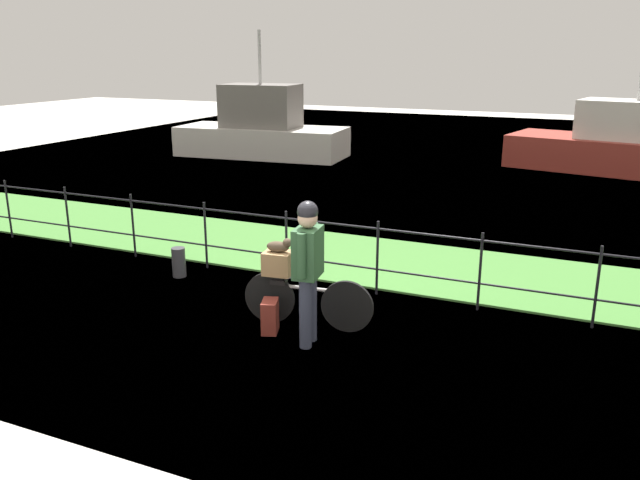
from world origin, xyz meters
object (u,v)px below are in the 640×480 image
bicycle_main (306,300)px  moored_boat_mid (261,131)px  mooring_bollard (179,262)px  backpack_on_paving (270,316)px  cyclist_person (308,261)px  moored_boat_near (632,147)px  wooden_crate (278,263)px  terrier_dog (280,246)px

bicycle_main → moored_boat_mid: 13.27m
bicycle_main → mooring_bollard: (-2.50, 0.87, -0.12)m
backpack_on_paving → mooring_bollard: (-2.17, 1.19, 0.02)m
mooring_bollard → bicycle_main: bearing=-19.2°
cyclist_person → bicycle_main: bearing=117.7°
mooring_bollard → moored_boat_mid: moored_boat_mid is taller
cyclist_person → moored_boat_near: (3.51, 13.25, -0.29)m
wooden_crate → backpack_on_paving: wooden_crate is taller
bicycle_main → mooring_bollard: bicycle_main is taller
wooden_crate → cyclist_person: 0.72m
terrier_dog → backpack_on_paving: 0.85m
mooring_bollard → moored_boat_near: size_ratio=0.07×
backpack_on_paving → mooring_bollard: size_ratio=0.90×
backpack_on_paving → moored_boat_near: bearing=143.4°
bicycle_main → wooden_crate: bearing=-172.8°
cyclist_person → moored_boat_near: bearing=75.2°
backpack_on_paving → mooring_bollard: mooring_bollard is taller
bicycle_main → wooden_crate: 0.57m
bicycle_main → backpack_on_paving: bearing=-135.4°
bicycle_main → cyclist_person: (0.22, -0.43, 0.66)m
moored_boat_near → moored_boat_mid: size_ratio=1.24×
moored_boat_near → bicycle_main: bearing=-106.2°
bicycle_main → moored_boat_mid: size_ratio=0.30×
moored_boat_mid → bicycle_main: bearing=-58.8°
backpack_on_paving → moored_boat_mid: size_ratio=0.07×
bicycle_main → backpack_on_paving: size_ratio=4.04×
terrier_dog → backpack_on_paving: size_ratio=0.80×
moored_boat_mid → backpack_on_paving: bearing=-60.7°
terrier_dog → moored_boat_near: bearing=72.5°
moored_boat_near → moored_boat_mid: 10.71m
cyclist_person → mooring_bollard: cyclist_person is taller
wooden_crate → cyclist_person: (0.57, -0.38, 0.22)m
bicycle_main → moored_boat_near: 13.36m
backpack_on_paving → moored_boat_near: size_ratio=0.06×
cyclist_person → moored_boat_near: 13.71m
bicycle_main → moored_boat_near: bearing=73.8°
backpack_on_paving → moored_boat_mid: bearing=-170.2°
terrier_dog → moored_boat_mid: 13.14m
wooden_crate → mooring_bollard: (-2.15, 0.92, -0.56)m
wooden_crate → mooring_bollard: bearing=156.9°
cyclist_person → backpack_on_paving: (-0.55, 0.10, -0.80)m
terrier_dog → mooring_bollard: size_ratio=0.73×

